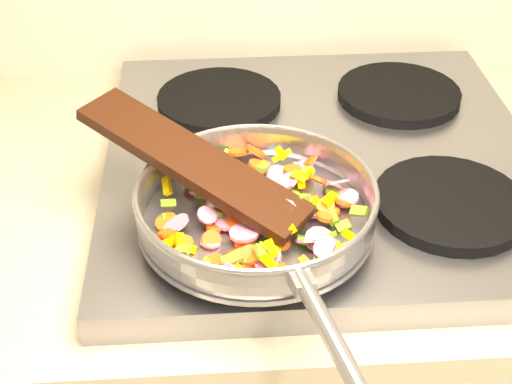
{
  "coord_description": "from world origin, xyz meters",
  "views": [
    {
      "loc": [
        -0.85,
        0.84,
        1.49
      ],
      "look_at": [
        -0.8,
        1.5,
        1.0
      ],
      "focal_mm": 50.0,
      "sensor_mm": 36.0,
      "label": 1
    }
  ],
  "objects": [
    {
      "name": "grate_br",
      "position": [
        -0.56,
        1.81,
        0.95
      ],
      "size": [
        0.19,
        0.19,
        0.02
      ],
      "primitive_type": "cylinder",
      "color": "black",
      "rests_on": "cooktop"
    },
    {
      "name": "vegetable_heap",
      "position": [
        -0.8,
        1.49,
        0.97
      ],
      "size": [
        0.26,
        0.26,
        0.05
      ],
      "color": "#FFD300",
      "rests_on": "saute_pan"
    },
    {
      "name": "cooktop",
      "position": [
        -0.7,
        1.67,
        0.92
      ],
      "size": [
        0.6,
        0.6,
        0.04
      ],
      "primitive_type": "cube",
      "color": "#939399",
      "rests_on": "counter_top"
    },
    {
      "name": "grate_fr",
      "position": [
        -0.56,
        1.52,
        0.95
      ],
      "size": [
        0.19,
        0.19,
        0.02
      ],
      "primitive_type": "cylinder",
      "color": "black",
      "rests_on": "cooktop"
    },
    {
      "name": "grate_bl",
      "position": [
        -0.84,
        1.81,
        0.95
      ],
      "size": [
        0.19,
        0.19,
        0.02
      ],
      "primitive_type": "cylinder",
      "color": "black",
      "rests_on": "cooktop"
    },
    {
      "name": "grate_fl",
      "position": [
        -0.84,
        1.52,
        0.95
      ],
      "size": [
        0.19,
        0.19,
        0.02
      ],
      "primitive_type": "cylinder",
      "color": "black",
      "rests_on": "cooktop"
    },
    {
      "name": "saute_pan",
      "position": [
        -0.8,
        1.49,
        0.98
      ],
      "size": [
        0.31,
        0.48,
        0.05
      ],
      "rotation": [
        0.0,
        0.0,
        0.24
      ],
      "color": "#9E9EA5",
      "rests_on": "grate_fl"
    },
    {
      "name": "wooden_spatula",
      "position": [
        -0.88,
        1.55,
        1.01
      ],
      "size": [
        0.28,
        0.24,
        0.08
      ],
      "primitive_type": "cube",
      "rotation": [
        0.0,
        -0.21,
        2.49
      ],
      "color": "black",
      "rests_on": "saute_pan"
    }
  ]
}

